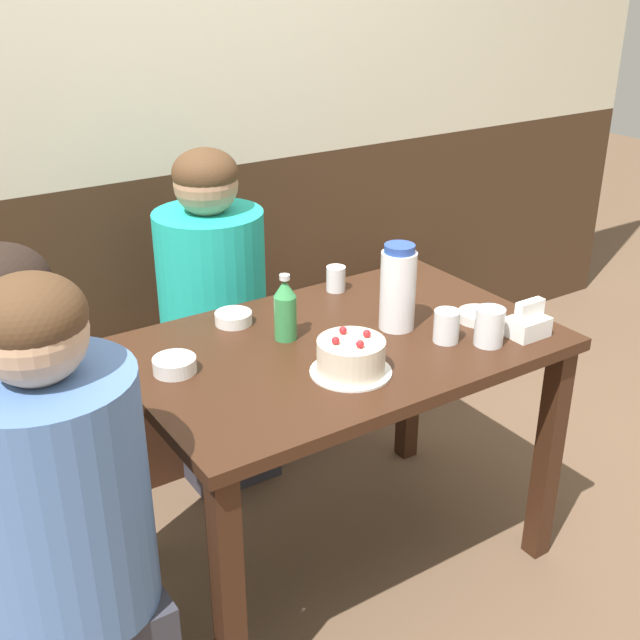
{
  "coord_description": "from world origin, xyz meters",
  "views": [
    {
      "loc": [
        -1.13,
        -1.61,
        1.72
      ],
      "look_at": [
        -0.03,
        0.05,
        0.8
      ],
      "focal_mm": 45.0,
      "sensor_mm": 36.0,
      "label": 1
    }
  ],
  "objects_px": {
    "birthday_cake": "(351,357)",
    "napkin_holder": "(528,323)",
    "glass_water_tall": "(446,326)",
    "person_pale_blue_shirt": "(68,546)",
    "glass_tumbler_short": "(336,279)",
    "person_grey_tee": "(36,493)",
    "bowl_rice_small": "(233,318)",
    "bowl_side_dish": "(478,316)",
    "soju_bottle": "(285,309)",
    "bowl_soup_white": "(175,365)",
    "person_teal_shirt": "(214,323)",
    "bench_seat": "(214,387)",
    "water_pitcher": "(398,288)",
    "glass_shot_small": "(489,327)"
  },
  "relations": [
    {
      "from": "birthday_cake",
      "to": "napkin_holder",
      "type": "xyz_separation_m",
      "value": [
        0.53,
        -0.09,
        -0.01
      ]
    },
    {
      "from": "glass_water_tall",
      "to": "person_pale_blue_shirt",
      "type": "xyz_separation_m",
      "value": [
        -1.08,
        -0.06,
        -0.2
      ]
    },
    {
      "from": "glass_tumbler_short",
      "to": "person_grey_tee",
      "type": "height_order",
      "value": "person_grey_tee"
    },
    {
      "from": "glass_tumbler_short",
      "to": "napkin_holder",
      "type": "bearing_deg",
      "value": -65.39
    },
    {
      "from": "bowl_rice_small",
      "to": "bowl_side_dish",
      "type": "xyz_separation_m",
      "value": [
        0.6,
        -0.37,
        -0.0
      ]
    },
    {
      "from": "soju_bottle",
      "to": "bowl_soup_white",
      "type": "xyz_separation_m",
      "value": [
        -0.33,
        -0.01,
        -0.07
      ]
    },
    {
      "from": "soju_bottle",
      "to": "person_grey_tee",
      "type": "bearing_deg",
      "value": -174.54
    },
    {
      "from": "bowl_side_dish",
      "to": "person_teal_shirt",
      "type": "xyz_separation_m",
      "value": [
        -0.48,
        0.75,
        -0.19
      ]
    },
    {
      "from": "bench_seat",
      "to": "glass_water_tall",
      "type": "relative_size",
      "value": 24.3
    },
    {
      "from": "bowl_soup_white",
      "to": "bowl_rice_small",
      "type": "distance_m",
      "value": 0.31
    },
    {
      "from": "soju_bottle",
      "to": "person_teal_shirt",
      "type": "xyz_separation_m",
      "value": [
        0.04,
        0.54,
        -0.26
      ]
    },
    {
      "from": "bowl_soup_white",
      "to": "person_teal_shirt",
      "type": "bearing_deg",
      "value": 55.81
    },
    {
      "from": "birthday_cake",
      "to": "napkin_holder",
      "type": "distance_m",
      "value": 0.54
    },
    {
      "from": "birthday_cake",
      "to": "napkin_holder",
      "type": "bearing_deg",
      "value": -10.05
    },
    {
      "from": "napkin_holder",
      "to": "soju_bottle",
      "type": "bearing_deg",
      "value": 147.98
    },
    {
      "from": "glass_water_tall",
      "to": "person_grey_tee",
      "type": "distance_m",
      "value": 1.12
    },
    {
      "from": "birthday_cake",
      "to": "person_pale_blue_shirt",
      "type": "distance_m",
      "value": 0.79
    },
    {
      "from": "soju_bottle",
      "to": "person_grey_tee",
      "type": "distance_m",
      "value": 0.77
    },
    {
      "from": "soju_bottle",
      "to": "person_teal_shirt",
      "type": "height_order",
      "value": "person_teal_shirt"
    },
    {
      "from": "water_pitcher",
      "to": "person_grey_tee",
      "type": "bearing_deg",
      "value": 177.66
    },
    {
      "from": "birthday_cake",
      "to": "bowl_soup_white",
      "type": "distance_m",
      "value": 0.44
    },
    {
      "from": "birthday_cake",
      "to": "bowl_side_dish",
      "type": "relative_size",
      "value": 1.79
    },
    {
      "from": "glass_shot_small",
      "to": "person_teal_shirt",
      "type": "height_order",
      "value": "person_teal_shirt"
    },
    {
      "from": "bowl_side_dish",
      "to": "glass_water_tall",
      "type": "distance_m",
      "value": 0.18
    },
    {
      "from": "bowl_soup_white",
      "to": "person_pale_blue_shirt",
      "type": "height_order",
      "value": "person_pale_blue_shirt"
    },
    {
      "from": "bowl_side_dish",
      "to": "person_grey_tee",
      "type": "distance_m",
      "value": 1.27
    },
    {
      "from": "bowl_soup_white",
      "to": "glass_shot_small",
      "type": "height_order",
      "value": "glass_shot_small"
    },
    {
      "from": "person_pale_blue_shirt",
      "to": "napkin_holder",
      "type": "bearing_deg",
      "value": -1.65
    },
    {
      "from": "water_pitcher",
      "to": "soju_bottle",
      "type": "bearing_deg",
      "value": 159.6
    },
    {
      "from": "birthday_cake",
      "to": "person_teal_shirt",
      "type": "distance_m",
      "value": 0.83
    },
    {
      "from": "water_pitcher",
      "to": "bowl_soup_white",
      "type": "bearing_deg",
      "value": 171.05
    },
    {
      "from": "bowl_soup_white",
      "to": "glass_shot_small",
      "type": "bearing_deg",
      "value": -22.5
    },
    {
      "from": "water_pitcher",
      "to": "glass_water_tall",
      "type": "relative_size",
      "value": 2.76
    },
    {
      "from": "birthday_cake",
      "to": "soju_bottle",
      "type": "xyz_separation_m",
      "value": [
        -0.03,
        0.26,
        0.04
      ]
    },
    {
      "from": "birthday_cake",
      "to": "bowl_rice_small",
      "type": "relative_size",
      "value": 1.97
    },
    {
      "from": "glass_shot_small",
      "to": "person_teal_shirt",
      "type": "distance_m",
      "value": 0.98
    },
    {
      "from": "birthday_cake",
      "to": "soju_bottle",
      "type": "distance_m",
      "value": 0.26
    },
    {
      "from": "bowl_rice_small",
      "to": "glass_water_tall",
      "type": "xyz_separation_m",
      "value": [
        0.43,
        -0.42,
        0.03
      ]
    },
    {
      "from": "glass_water_tall",
      "to": "water_pitcher",
      "type": "bearing_deg",
      "value": 111.9
    },
    {
      "from": "soju_bottle",
      "to": "person_teal_shirt",
      "type": "relative_size",
      "value": 0.16
    },
    {
      "from": "bowl_rice_small",
      "to": "water_pitcher",
      "type": "bearing_deg",
      "value": -36.52
    },
    {
      "from": "glass_shot_small",
      "to": "person_grey_tee",
      "type": "relative_size",
      "value": 0.09
    },
    {
      "from": "bench_seat",
      "to": "bowl_rice_small",
      "type": "height_order",
      "value": "bowl_rice_small"
    },
    {
      "from": "bowl_rice_small",
      "to": "glass_shot_small",
      "type": "relative_size",
      "value": 1.02
    },
    {
      "from": "glass_water_tall",
      "to": "person_teal_shirt",
      "type": "height_order",
      "value": "person_teal_shirt"
    },
    {
      "from": "water_pitcher",
      "to": "glass_water_tall",
      "type": "distance_m",
      "value": 0.17
    },
    {
      "from": "bowl_side_dish",
      "to": "person_grey_tee",
      "type": "xyz_separation_m",
      "value": [
        -1.24,
        0.14,
        -0.19
      ]
    },
    {
      "from": "glass_tumbler_short",
      "to": "person_pale_blue_shirt",
      "type": "bearing_deg",
      "value": -153.14
    },
    {
      "from": "water_pitcher",
      "to": "bowl_soup_white",
      "type": "height_order",
      "value": "water_pitcher"
    },
    {
      "from": "bowl_soup_white",
      "to": "person_pale_blue_shirt",
      "type": "distance_m",
      "value": 0.53
    }
  ]
}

